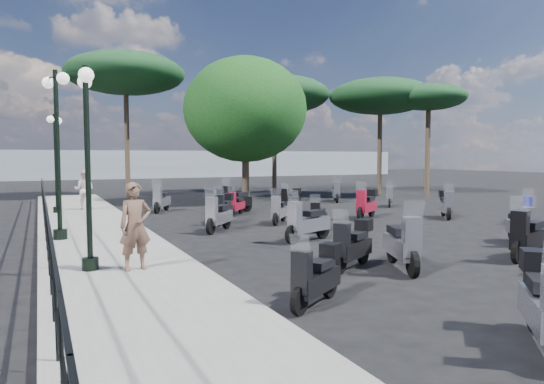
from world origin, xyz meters
name	(u,v)px	position (x,y,z in m)	size (l,w,h in m)	color
ground	(344,237)	(0.00, 0.00, 0.00)	(120.00, 120.00, 0.00)	black
sidewalk	(96,235)	(-6.50, 3.00, 0.07)	(3.00, 30.00, 0.15)	slate
railing	(45,209)	(-7.80, 2.80, 0.90)	(0.04, 26.04, 1.10)	black
lamp_post_0	(87,155)	(-7.08, -1.83, 2.35)	(0.31, 1.14, 3.87)	black
lamp_post_1	(57,144)	(-7.46, 2.21, 2.66)	(0.63, 1.24, 4.40)	black
lamp_post_2	(56,157)	(-7.31, 8.97, 2.33)	(0.57, 1.07, 3.82)	black
woman	(135,226)	(-6.29, -2.18, 0.99)	(0.62, 0.40, 1.69)	brown
pedestrian_far	(84,190)	(-6.25, 9.73, 0.97)	(0.80, 0.62, 1.64)	beige
scooter_1	(316,277)	(-4.08, -5.21, 0.45)	(1.32, 0.95, 1.19)	black
scooter_2	(403,245)	(-1.26, -3.94, 0.51)	(0.94, 1.76, 1.48)	black
scooter_3	(218,216)	(-2.95, 2.53, 0.49)	(1.26, 1.38, 1.40)	black
scooter_4	(224,209)	(-2.18, 4.16, 0.50)	(1.12, 1.46, 1.34)	black
scooter_5	(161,201)	(-3.32, 8.62, 0.48)	(1.03, 1.56, 1.39)	black
scooter_7	(353,246)	(-2.11, -3.38, 0.48)	(1.45, 0.98, 1.28)	black
scooter_8	(307,223)	(-1.33, -0.15, 0.50)	(1.74, 0.87, 1.45)	black
scooter_9	(318,218)	(-0.08, 1.34, 0.41)	(1.08, 1.16, 1.19)	black
scooter_10	(236,205)	(-0.92, 6.22, 0.42)	(1.08, 1.19, 1.21)	black
scooter_11	(236,201)	(-0.65, 6.89, 0.51)	(1.70, 1.01, 1.47)	black
scooter_14	(528,237)	(1.98, -4.36, 0.51)	(1.78, 0.81, 1.46)	black
scooter_15	(367,204)	(3.15, 3.18, 0.53)	(1.55, 1.15, 1.41)	black
scooter_16	(279,211)	(-0.45, 3.32, 0.44)	(1.11, 1.27, 1.27)	black
scooter_19	(520,227)	(3.51, -3.02, 0.46)	(1.07, 1.42, 1.33)	black
scooter_20	(446,205)	(5.92, 1.96, 0.50)	(1.14, 1.44, 1.34)	black
scooter_21	(291,199)	(2.20, 7.43, 0.45)	(1.34, 0.91, 1.19)	black
scooter_24	(526,211)	(7.38, -0.30, 0.43)	(1.24, 1.10, 1.24)	black
scooter_25	(389,198)	(6.76, 6.26, 0.42)	(1.03, 1.22, 1.20)	black
scooter_26	(336,193)	(5.82, 9.31, 0.47)	(0.96, 1.52, 1.34)	black
broadleaf_tree	(245,110)	(1.59, 11.22, 4.69)	(6.23, 6.23, 7.34)	#38281E
pine_0	(274,95)	(5.43, 15.73, 6.15)	(6.85, 6.85, 7.36)	#38281E
pine_1	(380,97)	(10.86, 12.23, 5.95)	(6.18, 6.18, 7.05)	#38281E
pine_2	(126,74)	(-3.27, 17.31, 7.04)	(6.72, 6.72, 8.24)	#38281E
pine_3	(429,98)	(12.55, 9.97, 5.72)	(4.32, 4.32, 6.53)	#38281E
distant_hills	(117,164)	(0.00, 45.00, 1.50)	(70.00, 8.00, 3.00)	gray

